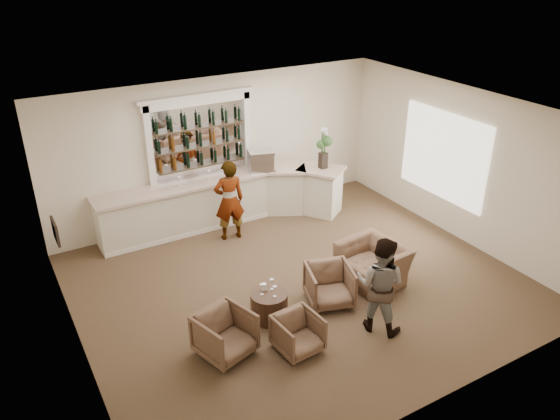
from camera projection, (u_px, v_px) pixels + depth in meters
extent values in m
plane|color=brown|center=(300.00, 283.00, 10.45)|extent=(8.00, 8.00, 0.00)
cube|color=beige|center=(220.00, 148.00, 12.44)|extent=(8.00, 0.04, 3.30)
cube|color=beige|center=(68.00, 266.00, 7.92)|extent=(0.04, 7.00, 3.30)
cube|color=beige|center=(461.00, 165.00, 11.52)|extent=(0.04, 7.00, 3.30)
cube|color=white|center=(303.00, 116.00, 8.99)|extent=(8.00, 7.00, 0.04)
cube|color=white|center=(443.00, 156.00, 11.87)|extent=(0.05, 2.40, 1.90)
cube|color=black|center=(55.00, 231.00, 8.86)|extent=(0.04, 0.46, 0.38)
cube|color=beige|center=(57.00, 231.00, 8.88)|extent=(0.01, 0.38, 0.30)
cube|color=silver|center=(188.00, 207.00, 12.20)|extent=(4.00, 0.70, 1.08)
cube|color=#C7B19B|center=(186.00, 184.00, 11.94)|extent=(4.10, 0.82, 0.06)
cube|color=silver|center=(283.00, 190.00, 13.08)|extent=(1.12, 1.04, 1.08)
cube|color=#C7B19B|center=(284.00, 168.00, 12.82)|extent=(1.27, 1.19, 0.06)
cube|color=silver|center=(320.00, 191.00, 12.99)|extent=(1.08, 1.14, 1.08)
cube|color=#C7B19B|center=(321.00, 169.00, 12.73)|extent=(1.24, 1.29, 0.06)
cube|color=silver|center=(195.00, 233.00, 12.16)|extent=(4.00, 0.06, 0.10)
cube|color=white|center=(199.00, 140.00, 12.06)|extent=(2.15, 0.02, 1.65)
cube|color=silver|center=(152.00, 171.00, 11.72)|extent=(0.14, 0.16, 2.90)
cube|color=silver|center=(247.00, 153.00, 12.75)|extent=(0.14, 0.16, 2.90)
cube|color=silver|center=(197.00, 101.00, 11.62)|extent=(2.52, 0.16, 0.18)
cube|color=silver|center=(197.00, 95.00, 11.57)|extent=(2.64, 0.20, 0.08)
cube|color=#36291B|center=(202.00, 165.00, 12.23)|extent=(2.05, 0.20, 0.03)
cube|color=#36291B|center=(201.00, 147.00, 12.03)|extent=(2.05, 0.20, 0.03)
cube|color=#36291B|center=(200.00, 127.00, 11.84)|extent=(2.05, 0.20, 0.03)
cylinder|color=#482B1F|center=(269.00, 305.00, 9.40)|extent=(0.65, 0.65, 0.50)
imported|color=gray|center=(229.00, 200.00, 11.68)|extent=(0.72, 0.53, 1.80)
imported|color=gray|center=(380.00, 285.00, 8.89)|extent=(1.00, 1.05, 1.71)
imported|color=brown|center=(225.00, 334.00, 8.52)|extent=(0.99, 1.01, 0.74)
imported|color=brown|center=(298.00, 334.00, 8.62)|extent=(0.72, 0.74, 0.63)
imported|color=brown|center=(330.00, 285.00, 9.75)|extent=(0.99, 1.00, 0.73)
imported|color=brown|center=(373.00, 264.00, 10.36)|extent=(1.16, 1.29, 0.77)
cube|color=silver|center=(261.00, 161.00, 12.50)|extent=(0.64, 0.58, 0.47)
cube|color=black|center=(323.00, 160.00, 12.65)|extent=(0.17, 0.17, 0.37)
cube|color=white|center=(264.00, 287.00, 9.36)|extent=(0.08, 0.08, 0.12)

